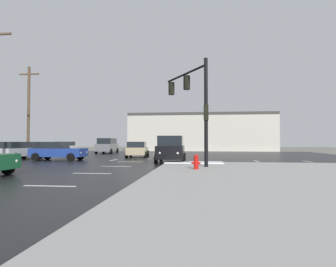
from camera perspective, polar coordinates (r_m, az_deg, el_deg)
ground_plane at (r=24.31m, az=-6.42°, el=-5.45°), size 120.00×120.00×0.00m
road_asphalt at (r=24.31m, az=-6.42°, el=-5.43°), size 44.00×44.00×0.02m
snow_strip_curbside at (r=19.71m, az=5.30°, el=-5.87°), size 4.00×1.60×0.06m
lane_markings at (r=22.72m, az=-4.22°, el=-5.67°), size 36.15×36.15×0.01m
traffic_signal_mast at (r=18.09m, az=5.29°, el=7.23°), size 2.93×4.64×6.45m
fire_hydrant at (r=15.24m, az=5.75°, el=-5.74°), size 0.48×0.26×0.79m
strip_building_background at (r=50.40m, az=6.76°, el=0.23°), size 24.93×8.00×6.48m
sedan_white at (r=40.24m, az=-20.54°, el=-2.61°), size 2.24×4.62×1.58m
sedan_blue at (r=25.72m, az=-21.68°, el=-3.24°), size 4.55×2.06×1.58m
suv_grey at (r=38.61m, az=-12.25°, el=-2.38°), size 2.36×4.91×2.03m
suv_black at (r=21.84m, az=0.65°, el=-3.04°), size 2.28×4.88×2.03m
sedan_silver at (r=28.13m, az=-28.11°, el=-3.01°), size 2.45×4.68×1.58m
sedan_tan at (r=28.16m, az=-6.22°, el=-3.19°), size 2.43×4.68×1.58m
utility_pole_far at (r=33.48m, az=-26.48°, el=4.39°), size 2.20×0.28×9.63m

